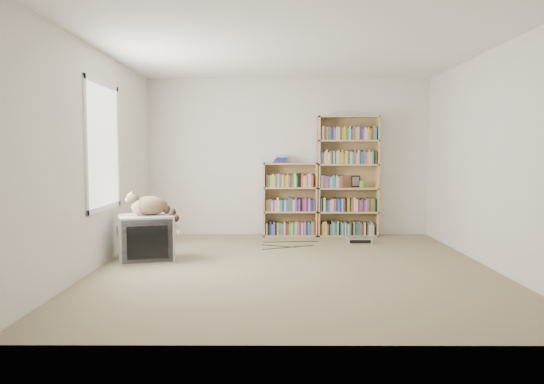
{
  "coord_description": "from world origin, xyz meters",
  "views": [
    {
      "loc": [
        -0.23,
        -6.04,
        1.31
      ],
      "look_at": [
        -0.26,
        1.0,
        0.8
      ],
      "focal_mm": 35.0,
      "sensor_mm": 36.0,
      "label": 1
    }
  ],
  "objects_px": {
    "cat": "(154,208)",
    "dvd_player": "(359,240)",
    "crt_tv": "(146,238)",
    "bookcase_tall": "(348,180)",
    "bookcase_short": "(290,203)"
  },
  "relations": [
    {
      "from": "crt_tv",
      "to": "bookcase_short",
      "type": "distance_m",
      "value": 2.69
    },
    {
      "from": "bookcase_short",
      "to": "dvd_player",
      "type": "bearing_deg",
      "value": -35.34
    },
    {
      "from": "cat",
      "to": "dvd_player",
      "type": "height_order",
      "value": "cat"
    },
    {
      "from": "bookcase_tall",
      "to": "crt_tv",
      "type": "bearing_deg",
      "value": -144.49
    },
    {
      "from": "bookcase_tall",
      "to": "bookcase_short",
      "type": "xyz_separation_m",
      "value": [
        -0.91,
        -0.0,
        -0.37
      ]
    },
    {
      "from": "crt_tv",
      "to": "bookcase_short",
      "type": "bearing_deg",
      "value": 30.06
    },
    {
      "from": "crt_tv",
      "to": "bookcase_short",
      "type": "height_order",
      "value": "bookcase_short"
    },
    {
      "from": "crt_tv",
      "to": "bookcase_tall",
      "type": "height_order",
      "value": "bookcase_tall"
    },
    {
      "from": "bookcase_short",
      "to": "dvd_player",
      "type": "xyz_separation_m",
      "value": [
        0.99,
        -0.7,
        -0.49
      ]
    },
    {
      "from": "crt_tv",
      "to": "dvd_player",
      "type": "xyz_separation_m",
      "value": [
        2.82,
        1.25,
        -0.24
      ]
    },
    {
      "from": "crt_tv",
      "to": "bookcase_tall",
      "type": "relative_size",
      "value": 0.41
    },
    {
      "from": "crt_tv",
      "to": "bookcase_tall",
      "type": "xyz_separation_m",
      "value": [
        2.74,
        1.96,
        0.62
      ]
    },
    {
      "from": "crt_tv",
      "to": "cat",
      "type": "height_order",
      "value": "cat"
    },
    {
      "from": "cat",
      "to": "dvd_player",
      "type": "relative_size",
      "value": 1.99
    },
    {
      "from": "crt_tv",
      "to": "bookcase_tall",
      "type": "bearing_deg",
      "value": 18.62
    }
  ]
}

